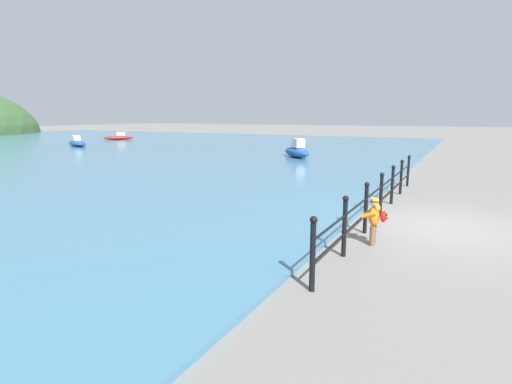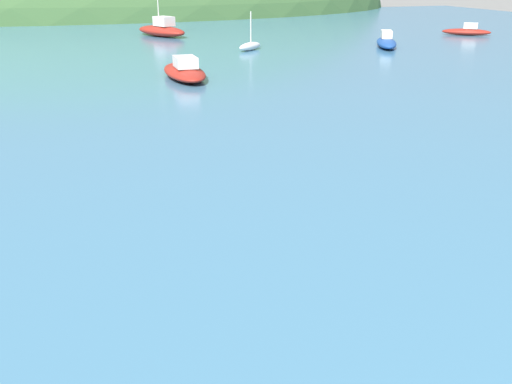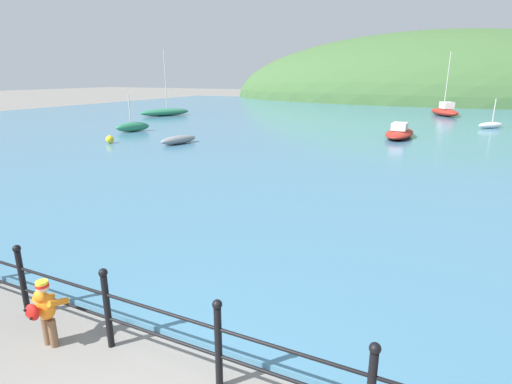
# 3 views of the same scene
# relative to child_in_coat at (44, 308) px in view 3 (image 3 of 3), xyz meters

# --- Properties ---
(water) EXTENTS (80.00, 60.00, 0.10)m
(water) POSITION_rel_child_in_coat_xyz_m (2.16, 30.87, -0.56)
(water) COLOR teal
(water) RESTS_ON ground
(far_hillside) EXTENTS (66.06, 36.33, 20.40)m
(far_hillside) POSITION_rel_child_in_coat_xyz_m (2.16, 66.36, -0.61)
(far_hillside) COLOR #3D6033
(far_hillside) RESTS_ON ground
(iron_railing) EXTENTS (10.77, 0.12, 1.21)m
(iron_railing) POSITION_rel_child_in_coat_xyz_m (2.56, 0.37, 0.04)
(iron_railing) COLOR black
(iron_railing) RESTS_ON ground
(child_in_coat) EXTENTS (0.38, 0.53, 1.00)m
(child_in_coat) POSITION_rel_child_in_coat_xyz_m (0.00, 0.00, 0.00)
(child_in_coat) COLOR brown
(child_in_coat) RESTS_ON ground
(boat_nearest_quay) EXTENTS (3.37, 4.66, 5.79)m
(boat_nearest_quay) POSITION_rel_child_in_coat_xyz_m (-19.04, 26.91, -0.16)
(boat_nearest_quay) COLOR #287551
(boat_nearest_quay) RESTS_ON water
(boat_mid_harbor) EXTENTS (1.60, 4.34, 0.91)m
(boat_mid_harbor) POSITION_rel_child_in_coat_xyz_m (2.10, 22.21, -0.21)
(boat_mid_harbor) COLOR maroon
(boat_mid_harbor) RESTS_ON water
(boat_blue_hull) EXTENTS (1.63, 2.26, 2.39)m
(boat_blue_hull) POSITION_rel_child_in_coat_xyz_m (-14.11, 17.25, -0.18)
(boat_blue_hull) COLOR #287551
(boat_blue_hull) RESTS_ON water
(boat_white_sailboat) EXTENTS (1.87, 1.71, 2.03)m
(boat_white_sailboat) POSITION_rel_child_in_coat_xyz_m (7.37, 29.63, -0.28)
(boat_white_sailboat) COLOR silver
(boat_white_sailboat) RESTS_ON water
(boat_twin_mast) EXTENTS (1.24, 2.45, 0.45)m
(boat_twin_mast) POSITION_rel_child_in_coat_xyz_m (-8.44, 14.55, -0.28)
(boat_twin_mast) COLOR gray
(boat_twin_mast) RESTS_ON water
(boat_far_left) EXTENTS (3.35, 4.79, 5.66)m
(boat_far_left) POSITION_rel_child_in_coat_xyz_m (4.19, 38.24, -0.09)
(boat_far_left) COLOR maroon
(boat_far_left) RESTS_ON water
(mooring_buoy) EXTENTS (0.43, 0.43, 0.43)m
(mooring_buoy) POSITION_rel_child_in_coat_xyz_m (-11.97, 13.08, -0.29)
(mooring_buoy) COLOR yellow
(mooring_buoy) RESTS_ON water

